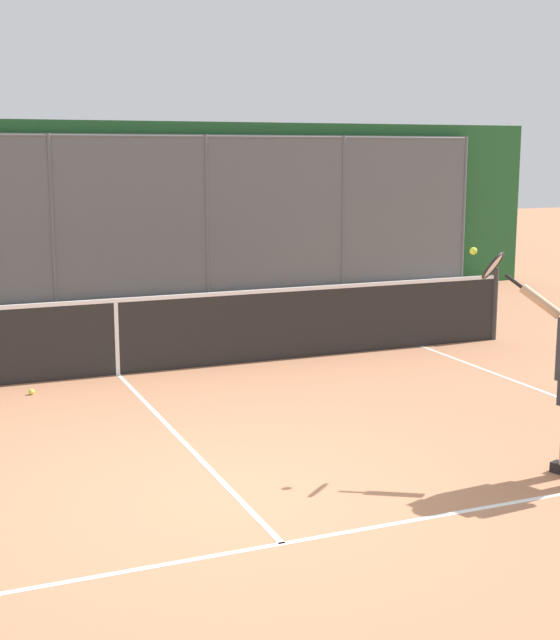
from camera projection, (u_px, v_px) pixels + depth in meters
The scene contains 5 objects.
ground_plane at pixel (234, 494), 7.26m from camera, with size 60.00×60.00×0.00m, color #B27551.
court_line_markings at pixel (303, 565), 6.01m from camera, with size 8.78×9.70×0.01m.
fence_backdrop at pixel (47, 215), 15.90m from camera, with size 19.62×1.37×3.27m.
tennis_net at pixel (117, 336), 11.09m from camera, with size 11.28×0.09×1.07m.
tennis_ball_near_net at pixel (32, 392), 10.24m from camera, with size 0.07×0.07×0.07m, color #D6E042.
Camera 1 is at (2.29, 6.50, 2.72)m, focal length 50.45 mm.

